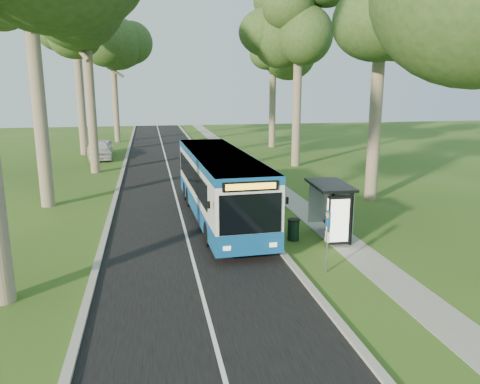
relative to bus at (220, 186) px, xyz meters
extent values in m
plane|color=#2D4E18|center=(1.66, -3.59, -1.70)|extent=(120.00, 120.00, 0.00)
cube|color=black|center=(-1.84, 6.41, -1.69)|extent=(7.00, 100.00, 0.02)
cube|color=#9E9B93|center=(1.66, 6.41, -1.64)|extent=(0.25, 100.00, 0.12)
cube|color=#9E9B93|center=(-5.34, 6.41, -1.64)|extent=(0.25, 100.00, 0.12)
cube|color=white|center=(-1.84, 6.41, -1.68)|extent=(0.12, 100.00, 0.00)
cube|color=gray|center=(4.66, 6.41, -1.69)|extent=(1.50, 100.00, 0.02)
cube|color=white|center=(0.00, 0.01, 0.12)|extent=(2.93, 12.36, 2.92)
cube|color=#0F4C8C|center=(0.00, 0.01, -0.93)|extent=(2.96, 12.39, 0.82)
cube|color=#0F4C8C|center=(0.00, 0.01, 1.42)|extent=(2.96, 12.39, 0.33)
cube|color=black|center=(0.00, -6.15, 0.25)|extent=(2.30, 0.12, 1.49)
cube|color=yellow|center=(0.00, -6.19, 1.27)|extent=(1.84, 0.08, 0.23)
cube|color=black|center=(0.00, -6.08, -1.19)|extent=(2.46, 0.19, 0.31)
cylinder|color=black|center=(-1.16, -3.78, -1.16)|extent=(0.32, 1.07, 1.07)
cylinder|color=black|center=(1.16, -3.78, -1.16)|extent=(0.32, 1.07, 1.07)
cylinder|color=black|center=(-1.16, 3.60, -1.16)|extent=(0.32, 1.07, 1.07)
cylinder|color=black|center=(1.16, 3.60, -1.16)|extent=(0.32, 1.07, 1.07)
cylinder|color=gray|center=(2.66, -7.34, -0.56)|extent=(0.07, 0.07, 2.27)
cube|color=#0D4693|center=(2.66, -7.34, 0.26)|extent=(0.06, 0.32, 0.56)
cylinder|color=yellow|center=(2.63, -7.34, 0.39)|extent=(0.03, 0.20, 0.20)
cube|color=white|center=(2.66, -7.34, -0.38)|extent=(0.07, 0.28, 0.36)
cube|color=black|center=(4.76, -4.79, -0.56)|extent=(0.10, 0.10, 2.27)
cube|color=black|center=(4.76, -2.46, -0.56)|extent=(0.10, 0.10, 2.27)
cube|color=black|center=(4.20, -3.63, 0.63)|extent=(1.66, 2.86, 0.11)
cube|color=silver|center=(4.83, -3.63, -0.47)|extent=(0.18, 2.32, 1.82)
cube|color=black|center=(4.20, -4.90, -0.56)|extent=(0.96, 0.20, 2.00)
cube|color=white|center=(4.20, -4.99, -0.56)|extent=(0.77, 0.07, 1.77)
cube|color=black|center=(4.47, -3.36, -1.29)|extent=(0.44, 1.65, 0.05)
cylinder|color=black|center=(2.60, -3.71, -1.26)|extent=(0.49, 0.49, 0.88)
cylinder|color=black|center=(2.60, -3.71, -0.80)|extent=(0.53, 0.53, 0.05)
imported|color=silver|center=(-7.68, 21.19, -0.85)|extent=(2.74, 5.24, 1.70)
imported|color=#B1B4BA|center=(-7.70, 23.59, -1.02)|extent=(1.81, 4.24, 1.36)
cylinder|color=#7A6B56|center=(-8.84, 4.41, 4.58)|extent=(0.72, 0.72, 12.56)
cylinder|color=#7A6B56|center=(-7.34, 14.41, 3.92)|extent=(0.68, 0.68, 11.23)
ellipsoid|color=#284A1C|center=(-7.34, 14.41, 9.85)|extent=(5.20, 5.20, 7.70)
cylinder|color=#7A6B56|center=(-9.34, 24.41, 5.01)|extent=(0.74, 0.74, 13.41)
ellipsoid|color=#284A1C|center=(-9.34, 24.41, 12.10)|extent=(5.20, 5.20, 9.20)
cylinder|color=#7A6B56|center=(-6.84, 34.41, 3.37)|extent=(0.65, 0.65, 10.13)
ellipsoid|color=#284A1C|center=(-6.84, 34.41, 8.72)|extent=(5.20, 5.20, 6.94)
cylinder|color=#7A6B56|center=(9.16, 2.41, 3.98)|extent=(0.68, 0.68, 11.35)
cylinder|color=#7A6B56|center=(8.46, 14.41, 4.01)|extent=(0.69, 0.69, 11.41)
ellipsoid|color=#284A1C|center=(8.46, 14.41, 10.04)|extent=(5.20, 5.20, 7.83)
cylinder|color=#7A6B56|center=(9.66, 26.41, 3.83)|extent=(0.68, 0.68, 11.06)
ellipsoid|color=#284A1C|center=(9.66, 26.41, 9.68)|extent=(5.20, 5.20, 7.58)
camera|label=1|loc=(-3.29, -21.95, 4.76)|focal=35.00mm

